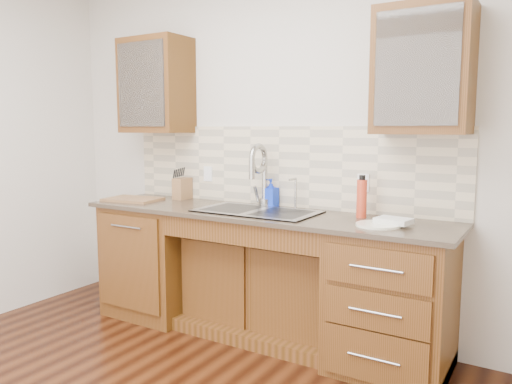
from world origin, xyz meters
The scene contains 23 objects.
wall_back centered at (0.00, 1.80, 1.35)m, with size 4.00×0.10×2.70m, color beige.
base_cabinet_left centered at (-0.95, 1.44, 0.44)m, with size 0.70×0.62×0.88m, color #593014.
base_cabinet_center centered at (0.00, 1.53, 0.35)m, with size 1.20×0.44×0.70m, color #593014.
base_cabinet_right centered at (0.95, 1.44, 0.44)m, with size 0.70×0.62×0.88m, color #593014.
countertop centered at (0.00, 1.43, 0.90)m, with size 2.70×0.65×0.03m, color #84705B.
backsplash centered at (0.00, 1.74, 1.21)m, with size 2.70×0.02×0.59m, color beige.
sink centered at (0.00, 1.41, 0.83)m, with size 0.84×0.46×0.19m, color #9E9EA5.
faucet centered at (-0.07, 1.64, 1.11)m, with size 0.04×0.04×0.40m, color #999993.
filter_tap centered at (0.18, 1.65, 1.03)m, with size 0.02×0.02×0.24m, color #999993.
upper_cabinet_left centered at (-1.05, 1.58, 1.83)m, with size 0.55×0.34×0.75m, color #593014.
upper_cabinet_right centered at (1.05, 1.58, 1.83)m, with size 0.55×0.34×0.75m, color #593014.
outlet_left centered at (-0.65, 1.73, 1.12)m, with size 0.08×0.01×0.12m, color white.
outlet_right centered at (0.65, 1.73, 1.12)m, with size 0.08×0.01×0.12m, color white.
soap_bottle centered at (-0.04, 1.67, 1.01)m, with size 0.09×0.10×0.21m, color #1336D8.
water_bottle centered at (0.69, 1.57, 1.03)m, with size 0.07×0.07×0.25m, color red.
plate centered at (0.88, 1.35, 0.92)m, with size 0.26×0.26×0.01m, color white.
dish_towel centered at (0.95, 1.40, 0.94)m, with size 0.20×0.14×0.03m, color white.
knife_block centered at (-0.85, 1.64, 1.00)m, with size 0.09×0.15×0.17m, color olive.
cutting_board centered at (-1.14, 1.37, 0.92)m, with size 0.42×0.30×0.02m, color #A47627.
cup_left_a centered at (-1.20, 1.58, 1.77)m, with size 0.11×0.11×0.09m, color white.
cup_left_b centered at (-0.98, 1.58, 1.77)m, with size 0.10×0.10×0.09m, color white.
cup_right_a centered at (0.96, 1.58, 1.77)m, with size 0.13×0.13×0.10m, color white.
cup_right_b centered at (1.16, 1.58, 1.77)m, with size 0.10×0.10×0.09m, color silver.
Camera 1 is at (1.76, -1.51, 1.48)m, focal length 35.00 mm.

